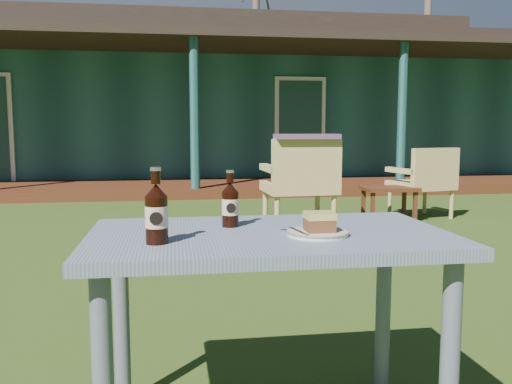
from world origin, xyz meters
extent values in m
plane|color=#334916|center=(0.00, 0.00, 0.00)|extent=(80.00, 80.00, 0.00)
cube|color=#1D4B48|center=(0.00, 9.50, 1.30)|extent=(15.00, 6.00, 2.60)
cube|color=black|center=(0.00, 9.50, 2.75)|extent=(15.80, 6.80, 0.30)
cube|color=black|center=(0.00, 9.50, 3.15)|extent=(12.00, 3.50, 0.60)
cube|color=#4B2412|center=(0.00, 5.60, 0.08)|extent=(15.00, 1.80, 0.16)
cube|color=black|center=(0.00, 5.60, 2.45)|extent=(15.40, 2.00, 0.12)
cylinder|color=#1D4B48|center=(0.00, 4.80, 1.23)|extent=(0.14, 0.14, 2.45)
cylinder|color=#1D4B48|center=(3.25, 4.80, 1.23)|extent=(0.14, 0.14, 2.45)
cube|color=white|center=(2.00, 6.48, 1.00)|extent=(0.95, 0.06, 2.00)
cube|color=#193D38|center=(2.00, 6.45, 1.00)|extent=(0.80, 0.04, 1.85)
cylinder|color=brown|center=(3.00, 18.50, 4.75)|extent=(0.28, 0.28, 9.50)
cylinder|color=brown|center=(9.50, 17.00, 5.50)|extent=(0.28, 0.28, 11.00)
cube|color=slate|center=(0.00, -1.60, 0.70)|extent=(1.20, 0.70, 0.04)
cylinder|color=slate|center=(0.52, -1.87, 0.34)|extent=(0.06, 0.06, 0.68)
cylinder|color=slate|center=(-0.52, -1.33, 0.34)|extent=(0.06, 0.06, 0.68)
cylinder|color=slate|center=(0.52, -1.33, 0.34)|extent=(0.06, 0.06, 0.68)
cylinder|color=silver|center=(0.15, -1.68, 0.73)|extent=(0.20, 0.20, 0.01)
cylinder|color=olive|center=(0.15, -1.68, 0.73)|extent=(0.20, 0.20, 0.00)
cube|color=brown|center=(0.15, -1.68, 0.75)|extent=(0.09, 0.08, 0.04)
cube|color=tan|center=(0.15, -1.68, 0.79)|extent=(0.09, 0.09, 0.02)
cube|color=silver|center=(0.08, -1.69, 0.74)|extent=(0.04, 0.14, 0.00)
cylinder|color=black|center=(-0.12, -1.48, 0.78)|extent=(0.06, 0.06, 0.12)
cone|color=black|center=(-0.12, -1.48, 0.86)|extent=(0.06, 0.06, 0.03)
cylinder|color=black|center=(-0.12, -1.48, 0.89)|extent=(0.02, 0.02, 0.03)
cylinder|color=silver|center=(-0.12, -1.48, 0.92)|extent=(0.03, 0.03, 0.01)
cylinder|color=beige|center=(-0.12, -1.48, 0.79)|extent=(0.06, 0.06, 0.06)
cylinder|color=black|center=(-0.12, -1.51, 0.79)|extent=(0.03, 0.00, 0.03)
cylinder|color=black|center=(-0.37, -1.73, 0.79)|extent=(0.07, 0.07, 0.14)
cone|color=black|center=(-0.37, -1.73, 0.88)|extent=(0.07, 0.07, 0.04)
cylinder|color=black|center=(-0.37, -1.73, 0.92)|extent=(0.03, 0.03, 0.04)
cylinder|color=silver|center=(-0.37, -1.73, 0.95)|extent=(0.03, 0.03, 0.01)
cylinder|color=beige|center=(-0.37, -1.73, 0.80)|extent=(0.07, 0.07, 0.07)
cylinder|color=black|center=(-0.37, -1.76, 0.80)|extent=(0.04, 0.00, 0.04)
cylinder|color=silver|center=(0.05, -1.61, 0.72)|extent=(0.03, 0.03, 0.01)
cube|color=tan|center=(0.99, 2.20, 0.44)|extent=(0.74, 0.70, 0.10)
cube|color=tan|center=(1.00, 1.91, 0.73)|extent=(0.71, 0.12, 0.47)
cube|color=tan|center=(1.30, 2.23, 0.65)|extent=(0.11, 0.62, 0.07)
cube|color=tan|center=(0.67, 2.20, 0.65)|extent=(0.11, 0.62, 0.07)
cylinder|color=tan|center=(1.27, 2.49, 0.20)|extent=(0.06, 0.06, 0.39)
cylinder|color=tan|center=(0.67, 2.46, 0.20)|extent=(0.06, 0.06, 0.39)
cylinder|color=tan|center=(1.30, 1.93, 0.20)|extent=(0.06, 0.06, 0.39)
cylinder|color=tan|center=(0.70, 1.91, 0.20)|extent=(0.06, 0.06, 0.39)
cube|color=tan|center=(2.61, 2.72, 0.39)|extent=(0.73, 0.70, 0.09)
cube|color=tan|center=(2.66, 2.48, 0.64)|extent=(0.62, 0.21, 0.41)
cube|color=tan|center=(2.87, 2.80, 0.57)|extent=(0.18, 0.55, 0.06)
cube|color=tan|center=(2.33, 2.68, 0.57)|extent=(0.18, 0.55, 0.06)
cylinder|color=tan|center=(2.81, 3.02, 0.17)|extent=(0.05, 0.05, 0.34)
cylinder|color=tan|center=(2.30, 2.90, 0.17)|extent=(0.05, 0.05, 0.34)
cylinder|color=tan|center=(2.92, 2.54, 0.17)|extent=(0.05, 0.05, 0.34)
cylinder|color=tan|center=(2.41, 2.43, 0.17)|extent=(0.05, 0.05, 0.34)
cube|color=#684069|center=(1.00, 1.91, 0.98)|extent=(0.66, 0.23, 0.05)
cube|color=#4B2412|center=(2.11, 2.48, 0.38)|extent=(0.60, 0.40, 0.04)
cube|color=#4B2412|center=(1.86, 2.33, 0.18)|extent=(0.04, 0.04, 0.36)
cube|color=#4B2412|center=(2.36, 2.33, 0.18)|extent=(0.04, 0.04, 0.36)
cube|color=#4B2412|center=(1.86, 2.63, 0.18)|extent=(0.04, 0.04, 0.36)
cube|color=#4B2412|center=(2.36, 2.63, 0.18)|extent=(0.04, 0.04, 0.36)
camera|label=1|loc=(-0.31, -3.36, 1.07)|focal=38.00mm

